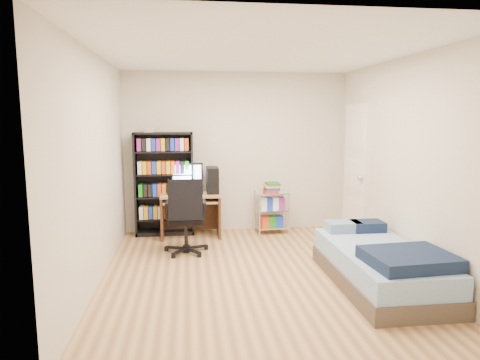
{
  "coord_description": "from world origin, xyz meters",
  "views": [
    {
      "loc": [
        -0.77,
        -4.72,
        1.8
      ],
      "look_at": [
        -0.13,
        0.4,
        1.04
      ],
      "focal_mm": 32.0,
      "sensor_mm": 36.0,
      "label": 1
    }
  ],
  "objects": [
    {
      "name": "room",
      "position": [
        0.0,
        0.0,
        1.25
      ],
      "size": [
        3.58,
        4.08,
        2.58
      ],
      "color": "tan",
      "rests_on": "ground"
    },
    {
      "name": "media_shelf",
      "position": [
        -1.13,
        1.84,
        0.81
      ],
      "size": [
        0.89,
        0.3,
        1.64
      ],
      "color": "black",
      "rests_on": "room"
    },
    {
      "name": "computer_desk",
      "position": [
        -0.65,
        1.7,
        0.6
      ],
      "size": [
        0.89,
        0.51,
        1.12
      ],
      "color": "#A88256",
      "rests_on": "room"
    },
    {
      "name": "office_chair",
      "position": [
        -0.8,
        0.84,
        0.33
      ],
      "size": [
        0.61,
        0.61,
        1.02
      ],
      "rotation": [
        0.0,
        0.0,
        0.0
      ],
      "color": "black",
      "rests_on": "room"
    },
    {
      "name": "wire_cart",
      "position": [
        0.53,
        1.73,
        0.52
      ],
      "size": [
        0.52,
        0.39,
        0.79
      ],
      "rotation": [
        0.0,
        0.0,
        0.07
      ],
      "color": "white",
      "rests_on": "room"
    },
    {
      "name": "bed",
      "position": [
        1.27,
        -0.54,
        0.23
      ],
      "size": [
        0.92,
        1.85,
        0.53
      ],
      "color": "brown",
      "rests_on": "room"
    },
    {
      "name": "door",
      "position": [
        1.72,
        1.35,
        1.0
      ],
      "size": [
        0.12,
        0.8,
        2.0
      ],
      "color": "white",
      "rests_on": "room"
    }
  ]
}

